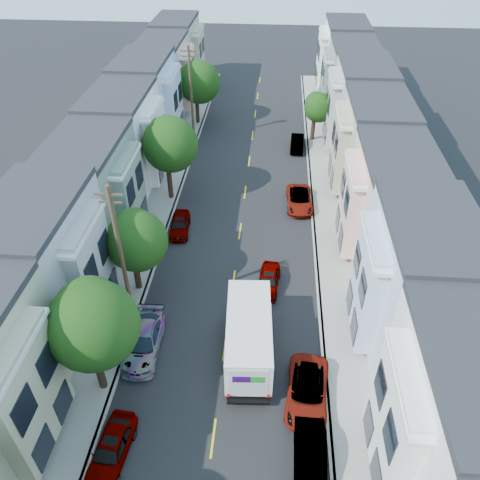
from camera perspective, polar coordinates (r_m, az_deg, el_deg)
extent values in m
plane|color=black|center=(29.79, -1.83, -12.88)|extent=(160.00, 160.00, 0.00)
cube|color=black|center=(40.88, 0.33, 3.61)|extent=(12.00, 70.00, 0.02)
cube|color=gray|center=(41.64, -8.02, 4.02)|extent=(0.30, 70.00, 0.15)
cube|color=gray|center=(40.94, 8.82, 3.27)|extent=(0.30, 70.00, 0.15)
cube|color=gray|center=(41.92, -9.76, 4.07)|extent=(2.60, 70.00, 0.15)
cube|color=gray|center=(41.08, 10.63, 3.17)|extent=(2.60, 70.00, 0.15)
cube|color=gold|center=(40.89, 0.33, 3.60)|extent=(0.12, 70.00, 0.01)
cube|color=beige|center=(43.01, -14.69, 4.14)|extent=(5.00, 70.00, 8.50)
cube|color=beige|center=(41.75, 15.80, 2.79)|extent=(5.00, 70.00, 8.50)
cylinder|color=black|center=(27.70, -16.86, -14.63)|extent=(0.44, 0.44, 3.61)
sphere|color=#143C0E|center=(25.04, -17.64, -9.88)|extent=(4.70, 4.70, 4.70)
cylinder|color=black|center=(33.15, -12.47, -3.98)|extent=(0.44, 0.44, 2.83)
sphere|color=#143C0E|center=(31.27, -12.63, -0.13)|extent=(4.09, 4.09, 4.09)
cylinder|color=black|center=(42.06, -8.58, 7.19)|extent=(0.44, 0.44, 3.68)
sphere|color=#143C0E|center=(40.35, -8.62, 11.43)|extent=(4.70, 4.70, 4.70)
cylinder|color=black|center=(56.49, -5.22, 15.49)|extent=(0.44, 0.44, 3.22)
sphere|color=#143C0E|center=(55.29, -5.10, 18.60)|extent=(4.70, 4.70, 4.70)
cylinder|color=black|center=(52.81, 8.87, 13.23)|extent=(0.44, 0.44, 2.69)
sphere|color=#143C0E|center=(51.88, 9.48, 15.64)|extent=(3.10, 3.10, 3.10)
cylinder|color=#42301E|center=(28.81, -14.19, -2.34)|extent=(0.26, 0.26, 10.00)
cube|color=#42301E|center=(26.16, -15.72, 5.37)|extent=(1.60, 0.12, 0.12)
cylinder|color=#42301E|center=(50.79, -5.94, 16.93)|extent=(0.26, 0.26, 10.00)
cube|color=#42301E|center=(49.34, -6.31, 21.92)|extent=(1.60, 0.12, 0.12)
cube|color=silver|center=(27.17, 0.95, -12.99)|extent=(2.58, 4.62, 2.52)
cube|color=silver|center=(29.48, 1.38, -8.01)|extent=(2.58, 2.15, 2.32)
cube|color=black|center=(28.85, 1.05, -13.24)|extent=(2.37, 6.63, 0.26)
cube|color=#2D0A51|center=(25.55, -0.27, -16.52)|extent=(0.97, 0.04, 0.47)
cube|color=#198C1E|center=(25.52, 1.73, -16.64)|extent=(0.75, 0.04, 0.47)
cylinder|color=black|center=(27.68, -1.77, -16.85)|extent=(0.30, 0.97, 0.97)
cylinder|color=black|center=(27.60, 3.25, -17.14)|extent=(0.30, 0.97, 0.97)
cylinder|color=black|center=(30.36, -0.92, -10.18)|extent=(0.30, 0.97, 0.97)
cylinder|color=black|center=(30.29, 3.53, -10.42)|extent=(0.30, 0.97, 0.97)
imported|color=black|center=(33.04, 3.49, -4.96)|extent=(1.83, 4.00, 1.26)
imported|color=black|center=(26.16, -15.42, -23.35)|extent=(1.99, 4.35, 1.37)
imported|color=#9D9EA5|center=(29.69, -11.64, -12.03)|extent=(2.12, 4.86, 1.45)
imported|color=#411A0D|center=(38.41, -7.35, 1.86)|extent=(1.80, 4.06, 1.28)
imported|color=slate|center=(25.28, 8.53, -25.10)|extent=(1.58, 4.33, 1.44)
imported|color=silver|center=(27.31, 8.18, -17.83)|extent=(2.68, 5.05, 1.35)
imported|color=black|center=(41.46, 7.25, 4.88)|extent=(2.31, 4.75, 1.30)
imported|color=black|center=(51.03, 6.97, 11.60)|extent=(1.51, 3.87, 1.27)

